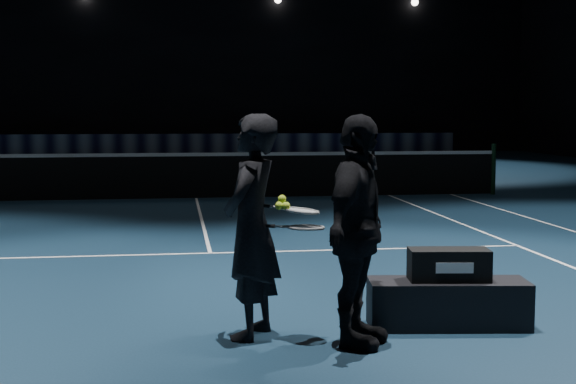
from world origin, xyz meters
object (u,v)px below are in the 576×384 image
racket_upper (302,211)px  tennis_balls (282,204)px  racket_lower (306,228)px  racket_bag (449,265)px  player_bench (448,304)px  player_a (251,227)px  player_b (357,231)px

racket_upper → tennis_balls: size_ratio=5.67×
racket_lower → racket_upper: racket_upper is taller
racket_lower → racket_upper: size_ratio=1.00×
racket_bag → racket_upper: bearing=-164.4°
tennis_balls → player_bench: bearing=6.4°
player_bench → racket_lower: 1.45m
player_bench → racket_upper: bearing=-164.4°
player_a → racket_bag: bearing=118.2°
player_a → player_b: (0.78, -0.35, 0.00)m
player_a → tennis_balls: size_ratio=14.86×
racket_bag → racket_upper: size_ratio=0.97×
player_bench → tennis_balls: (-1.42, -0.16, 0.88)m
racket_lower → tennis_balls: bearing=178.5°
racket_upper → player_bench: bearing=28.3°
player_bench → racket_upper: (-1.27, -0.19, 0.83)m
racket_bag → player_a: player_a is taller
racket_bag → player_a: 1.70m
tennis_balls → racket_lower: bearing=-25.5°
player_a → player_b: same height
racket_lower → racket_upper: bearing=141.3°
racket_bag → tennis_balls: bearing=-166.4°
tennis_balls → racket_upper: bearing=-10.5°
player_bench → player_b: bearing=-148.0°
racket_bag → player_a: (-1.66, -0.06, 0.36)m
player_b → racket_lower: 0.40m
player_bench → racket_lower: size_ratio=1.95×
player_bench → player_b: size_ratio=0.74×
player_bench → racket_bag: bearing=0.0°
racket_upper → racket_bag: bearing=28.3°
racket_upper → player_b: bearing=-9.1°
racket_lower → player_a: bearing=180.0°
racket_bag → player_b: 1.03m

